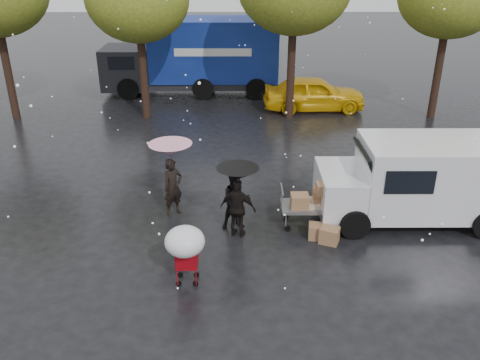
{
  "coord_description": "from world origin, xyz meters",
  "views": [
    {
      "loc": [
        0.33,
        -10.53,
        6.78
      ],
      "look_at": [
        0.38,
        1.0,
        1.32
      ],
      "focal_mm": 38.0,
      "sensor_mm": 36.0,
      "label": 1
    }
  ],
  "objects_px": {
    "yellow_taxi": "(314,93)",
    "white_van": "(420,179)",
    "person_pink": "(173,187)",
    "person_black": "(238,208)",
    "blue_truck": "(197,57)",
    "shopping_cart": "(185,244)",
    "vendor_cart": "(314,201)"
  },
  "relations": [
    {
      "from": "vendor_cart",
      "to": "person_black",
      "type": "bearing_deg",
      "value": -165.59
    },
    {
      "from": "person_black",
      "to": "vendor_cart",
      "type": "height_order",
      "value": "person_black"
    },
    {
      "from": "person_pink",
      "to": "blue_truck",
      "type": "height_order",
      "value": "blue_truck"
    },
    {
      "from": "white_van",
      "to": "blue_truck",
      "type": "height_order",
      "value": "blue_truck"
    },
    {
      "from": "shopping_cart",
      "to": "white_van",
      "type": "height_order",
      "value": "white_van"
    },
    {
      "from": "yellow_taxi",
      "to": "vendor_cart",
      "type": "bearing_deg",
      "value": 170.04
    },
    {
      "from": "person_black",
      "to": "white_van",
      "type": "distance_m",
      "value": 4.82
    },
    {
      "from": "person_pink",
      "to": "vendor_cart",
      "type": "bearing_deg",
      "value": -51.15
    },
    {
      "from": "person_black",
      "to": "white_van",
      "type": "bearing_deg",
      "value": -153.93
    },
    {
      "from": "person_pink",
      "to": "white_van",
      "type": "distance_m",
      "value": 6.48
    },
    {
      "from": "person_black",
      "to": "yellow_taxi",
      "type": "height_order",
      "value": "person_black"
    },
    {
      "from": "vendor_cart",
      "to": "white_van",
      "type": "xyz_separation_m",
      "value": [
        2.77,
        0.35,
        0.43
      ]
    },
    {
      "from": "shopping_cart",
      "to": "person_black",
      "type": "bearing_deg",
      "value": 62.1
    },
    {
      "from": "vendor_cart",
      "to": "white_van",
      "type": "relative_size",
      "value": 0.31
    },
    {
      "from": "blue_truck",
      "to": "shopping_cart",
      "type": "bearing_deg",
      "value": -86.85
    },
    {
      "from": "vendor_cart",
      "to": "shopping_cart",
      "type": "height_order",
      "value": "shopping_cart"
    },
    {
      "from": "vendor_cart",
      "to": "yellow_taxi",
      "type": "distance_m",
      "value": 10.12
    },
    {
      "from": "shopping_cart",
      "to": "blue_truck",
      "type": "relative_size",
      "value": 0.18
    },
    {
      "from": "person_pink",
      "to": "yellow_taxi",
      "type": "distance_m",
      "value": 10.65
    },
    {
      "from": "person_pink",
      "to": "person_black",
      "type": "height_order",
      "value": "person_pink"
    },
    {
      "from": "blue_truck",
      "to": "white_van",
      "type": "bearing_deg",
      "value": -61.93
    },
    {
      "from": "person_pink",
      "to": "blue_truck",
      "type": "xyz_separation_m",
      "value": [
        -0.21,
        12.22,
        0.96
      ]
    },
    {
      "from": "person_pink",
      "to": "shopping_cart",
      "type": "bearing_deg",
      "value": -119.95
    },
    {
      "from": "person_pink",
      "to": "person_black",
      "type": "xyz_separation_m",
      "value": [
        1.74,
        -1.16,
        -0.03
      ]
    },
    {
      "from": "person_black",
      "to": "yellow_taxi",
      "type": "bearing_deg",
      "value": -91.72
    },
    {
      "from": "white_van",
      "to": "yellow_taxi",
      "type": "bearing_deg",
      "value": 98.21
    },
    {
      "from": "person_black",
      "to": "blue_truck",
      "type": "distance_m",
      "value": 13.55
    },
    {
      "from": "shopping_cart",
      "to": "blue_truck",
      "type": "height_order",
      "value": "blue_truck"
    },
    {
      "from": "person_black",
      "to": "white_van",
      "type": "relative_size",
      "value": 0.31
    },
    {
      "from": "vendor_cart",
      "to": "white_van",
      "type": "distance_m",
      "value": 2.83
    },
    {
      "from": "vendor_cart",
      "to": "yellow_taxi",
      "type": "height_order",
      "value": "yellow_taxi"
    },
    {
      "from": "yellow_taxi",
      "to": "white_van",
      "type": "bearing_deg",
      "value": -173.95
    }
  ]
}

